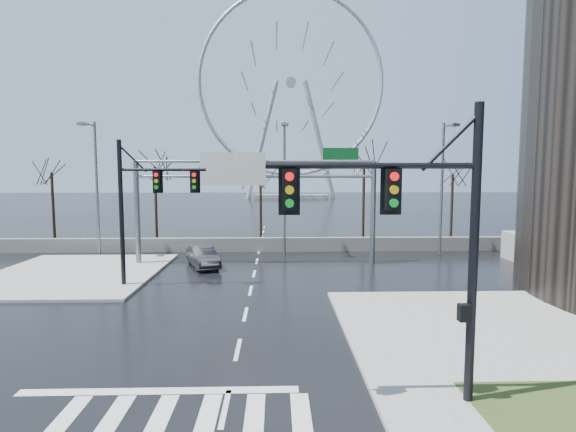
{
  "coord_description": "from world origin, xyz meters",
  "views": [
    {
      "loc": [
        1.36,
        -15.38,
        6.21
      ],
      "look_at": [
        1.99,
        7.77,
        4.0
      ],
      "focal_mm": 28.0,
      "sensor_mm": 36.0,
      "label": 1
    }
  ],
  "objects_px": {
    "signal_mast_near": "(423,226)",
    "sign_gantry": "(250,189)",
    "signal_mast_far": "(142,199)",
    "car": "(203,257)",
    "ferris_wheel": "(291,90)"
  },
  "relations": [
    {
      "from": "signal_mast_near",
      "to": "sign_gantry",
      "type": "distance_m",
      "value": 19.79
    },
    {
      "from": "signal_mast_far",
      "to": "car",
      "type": "relative_size",
      "value": 1.92
    },
    {
      "from": "signal_mast_far",
      "to": "ferris_wheel",
      "type": "xyz_separation_m",
      "value": [
        10.87,
        86.04,
        21.3
      ]
    },
    {
      "from": "signal_mast_far",
      "to": "ferris_wheel",
      "type": "distance_m",
      "value": 89.3
    },
    {
      "from": "sign_gantry",
      "to": "ferris_wheel",
      "type": "height_order",
      "value": "ferris_wheel"
    },
    {
      "from": "signal_mast_near",
      "to": "ferris_wheel",
      "type": "xyz_separation_m",
      "value": [
        -0.14,
        99.04,
        21.26
      ]
    },
    {
      "from": "ferris_wheel",
      "to": "sign_gantry",
      "type": "bearing_deg",
      "value": -93.84
    },
    {
      "from": "signal_mast_far",
      "to": "car",
      "type": "xyz_separation_m",
      "value": [
        2.38,
        5.12,
        -4.14
      ]
    },
    {
      "from": "signal_mast_near",
      "to": "ferris_wheel",
      "type": "relative_size",
      "value": 0.16
    },
    {
      "from": "signal_mast_near",
      "to": "sign_gantry",
      "type": "relative_size",
      "value": 0.49
    },
    {
      "from": "ferris_wheel",
      "to": "signal_mast_near",
      "type": "bearing_deg",
      "value": -89.92
    },
    {
      "from": "signal_mast_far",
      "to": "ferris_wheel",
      "type": "bearing_deg",
      "value": 82.8
    },
    {
      "from": "sign_gantry",
      "to": "ferris_wheel",
      "type": "distance_m",
      "value": 82.91
    },
    {
      "from": "sign_gantry",
      "to": "signal_mast_near",
      "type": "bearing_deg",
      "value": -73.81
    },
    {
      "from": "signal_mast_near",
      "to": "car",
      "type": "height_order",
      "value": "signal_mast_near"
    }
  ]
}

